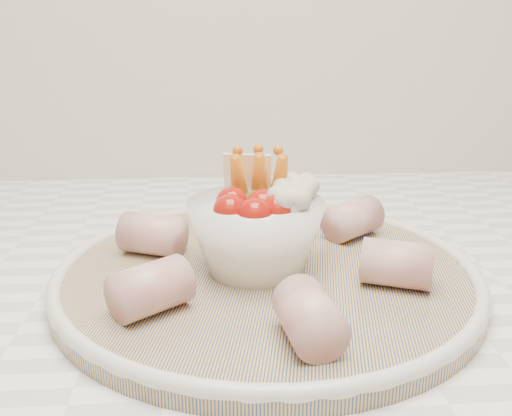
{
  "coord_description": "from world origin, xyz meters",
  "views": [
    {
      "loc": [
        0.09,
        0.93,
        1.14
      ],
      "look_at": [
        0.12,
        1.38,
        0.99
      ],
      "focal_mm": 40.0,
      "sensor_mm": 36.0,
      "label": 1
    }
  ],
  "objects": [
    {
      "name": "veggie_bowl",
      "position": [
        0.13,
        1.38,
        0.97
      ],
      "size": [
        0.12,
        0.12,
        0.1
      ],
      "color": "white",
      "rests_on": "serving_platter"
    },
    {
      "name": "serving_platter",
      "position": [
        0.13,
        1.38,
        0.93
      ],
      "size": [
        0.42,
        0.42,
        0.02
      ],
      "color": "navy",
      "rests_on": "kitchen_counter"
    },
    {
      "name": "cured_meat_rolls",
      "position": [
        0.13,
        1.38,
        0.95
      ],
      "size": [
        0.27,
        0.3,
        0.04
      ],
      "color": "#B35152",
      "rests_on": "serving_platter"
    }
  ]
}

